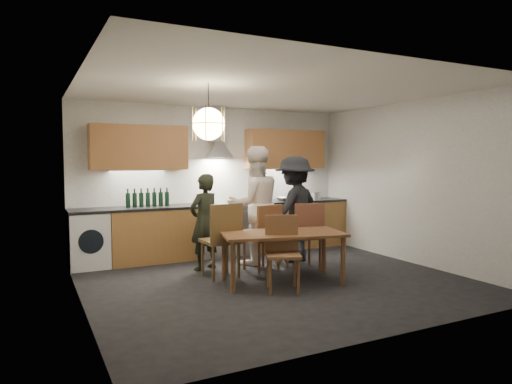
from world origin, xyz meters
name	(u,v)px	position (x,y,z in m)	size (l,w,h in m)	color
ground	(275,280)	(0.00, 0.00, 0.00)	(5.00, 5.00, 0.00)	black
room_shell	(275,156)	(0.00, 0.00, 1.71)	(5.02, 4.52, 2.61)	white
counter_run	(222,229)	(0.02, 1.95, 0.45)	(5.00, 0.62, 0.90)	#BE8849
range_stove	(221,229)	(0.00, 1.94, 0.44)	(0.90, 0.60, 0.92)	silver
wall_fixtures	(218,148)	(0.00, 2.07, 1.87)	(4.30, 0.54, 1.10)	#C7854C
pendant_lamp	(209,124)	(-1.00, -0.10, 2.10)	(0.43, 0.43, 0.70)	black
dining_table	(282,238)	(0.03, -0.13, 0.61)	(1.76, 1.16, 0.68)	brown
chair_back_left	(223,236)	(-0.60, 0.41, 0.61)	(0.49, 0.49, 1.06)	brown
chair_back_mid	(265,233)	(0.12, 0.51, 0.57)	(0.53, 0.53, 1.00)	brown
chair_back_right	(306,232)	(0.70, 0.31, 0.59)	(0.52, 0.52, 1.02)	brown
chair_front	(282,247)	(-0.13, -0.41, 0.54)	(0.56, 0.56, 0.95)	brown
person_left	(204,222)	(-0.65, 1.04, 0.73)	(0.53, 0.35, 1.45)	black
person_mid	(255,205)	(0.21, 1.06, 0.94)	(0.91, 0.71, 1.88)	white
person_right	(295,209)	(0.86, 0.89, 0.86)	(1.11, 0.64, 1.72)	black
mixing_bowl	(283,199)	(1.26, 1.95, 0.93)	(0.26, 0.26, 0.06)	silver
stock_pot	(316,196)	(1.96, 1.90, 0.96)	(0.18, 0.18, 0.13)	silver
wine_bottles	(148,198)	(-1.27, 1.97, 1.05)	(0.71, 0.07, 0.30)	black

